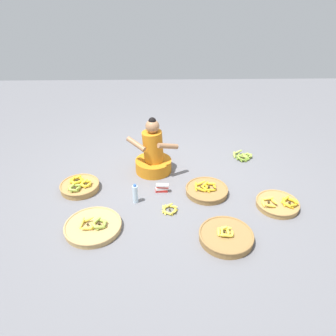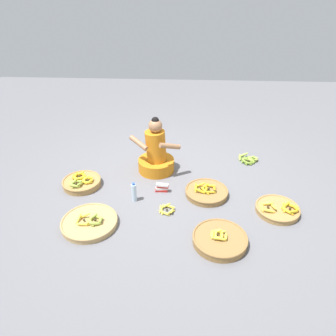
% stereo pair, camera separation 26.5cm
% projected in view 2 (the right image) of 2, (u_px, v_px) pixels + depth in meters
% --- Properties ---
extents(ground_plane, '(10.00, 10.00, 0.00)m').
position_uv_depth(ground_plane, '(169.00, 182.00, 4.33)').
color(ground_plane, slate).
extents(vendor_woman_front, '(0.73, 0.52, 0.83)m').
position_uv_depth(vendor_woman_front, '(156.00, 154.00, 4.45)').
color(vendor_woman_front, orange).
rests_on(vendor_woman_front, ground).
extents(banana_basket_front_left, '(0.52, 0.52, 0.14)m').
position_uv_depth(banana_basket_front_left, '(278.00, 209.00, 3.76)').
color(banana_basket_front_left, '#A87F47').
rests_on(banana_basket_front_left, ground).
extents(banana_basket_front_right, '(0.64, 0.64, 0.14)m').
position_uv_depth(banana_basket_front_right, '(90.00, 222.00, 3.57)').
color(banana_basket_front_right, tan).
rests_on(banana_basket_front_right, ground).
extents(banana_basket_near_vendor, '(0.52, 0.52, 0.16)m').
position_uv_depth(banana_basket_near_vendor, '(82.00, 182.00, 4.23)').
color(banana_basket_near_vendor, '#A87F47').
rests_on(banana_basket_near_vendor, ground).
extents(banana_basket_back_right, '(0.59, 0.59, 0.15)m').
position_uv_depth(banana_basket_back_right, '(220.00, 239.00, 3.32)').
color(banana_basket_back_right, olive).
rests_on(banana_basket_back_right, ground).
extents(banana_basket_back_center, '(0.56, 0.56, 0.15)m').
position_uv_depth(banana_basket_back_center, '(206.00, 192.00, 4.06)').
color(banana_basket_back_center, olive).
rests_on(banana_basket_back_center, ground).
extents(loose_bananas_mid_right, '(0.31, 0.30, 0.10)m').
position_uv_depth(loose_bananas_mid_right, '(248.00, 159.00, 4.81)').
color(loose_bananas_mid_right, '#9EB747').
rests_on(loose_bananas_mid_right, ground).
extents(loose_bananas_back_left, '(0.21, 0.22, 0.07)m').
position_uv_depth(loose_bananas_back_left, '(167.00, 209.00, 3.79)').
color(loose_bananas_back_left, yellow).
rests_on(loose_bananas_back_left, ground).
extents(water_bottle, '(0.07, 0.07, 0.26)m').
position_uv_depth(water_bottle, '(134.00, 192.00, 3.92)').
color(water_bottle, silver).
rests_on(water_bottle, ground).
extents(packet_carton_stack, '(0.18, 0.08, 0.12)m').
position_uv_depth(packet_carton_stack, '(162.00, 187.00, 4.12)').
color(packet_carton_stack, red).
rests_on(packet_carton_stack, ground).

